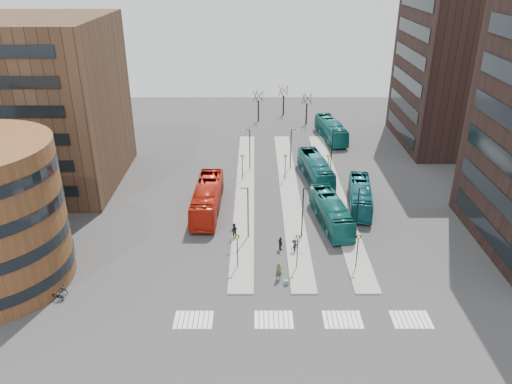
{
  "coord_description": "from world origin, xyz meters",
  "views": [
    {
      "loc": [
        -2.61,
        -30.52,
        28.65
      ],
      "look_at": [
        -2.52,
        19.48,
        5.0
      ],
      "focal_mm": 35.0,
      "sensor_mm": 36.0,
      "label": 1
    }
  ],
  "objects_px": {
    "red_bus": "(207,198)",
    "bicycle_mid": "(56,295)",
    "commuter_b": "(280,244)",
    "bicycle_far": "(59,289)",
    "teal_bus_b": "(316,169)",
    "teal_bus_a": "(331,212)",
    "traveller": "(279,272)",
    "commuter_a": "(234,231)",
    "bicycle_near": "(55,296)",
    "teal_bus_c": "(360,196)",
    "teal_bus_d": "(331,130)",
    "suitcase": "(286,282)",
    "commuter_c": "(294,246)"
  },
  "relations": [
    {
      "from": "bicycle_far",
      "to": "commuter_b",
      "type": "bearing_deg",
      "value": -50.46
    },
    {
      "from": "teal_bus_b",
      "to": "teal_bus_c",
      "type": "height_order",
      "value": "teal_bus_b"
    },
    {
      "from": "bicycle_mid",
      "to": "red_bus",
      "type": "bearing_deg",
      "value": -10.9
    },
    {
      "from": "suitcase",
      "to": "traveller",
      "type": "xyz_separation_m",
      "value": [
        -0.69,
        0.85,
        0.67
      ]
    },
    {
      "from": "commuter_a",
      "to": "commuter_c",
      "type": "xyz_separation_m",
      "value": [
        6.55,
        -2.89,
        -0.18
      ]
    },
    {
      "from": "traveller",
      "to": "commuter_b",
      "type": "xyz_separation_m",
      "value": [
        0.42,
        5.43,
        -0.12
      ]
    },
    {
      "from": "red_bus",
      "to": "commuter_a",
      "type": "relative_size",
      "value": 6.72
    },
    {
      "from": "traveller",
      "to": "bicycle_far",
      "type": "bearing_deg",
      "value": 170.99
    },
    {
      "from": "teal_bus_a",
      "to": "commuter_a",
      "type": "distance_m",
      "value": 11.8
    },
    {
      "from": "teal_bus_d",
      "to": "commuter_a",
      "type": "xyz_separation_m",
      "value": [
        -15.45,
        -33.71,
        -0.7
      ]
    },
    {
      "from": "commuter_c",
      "to": "traveller",
      "type": "bearing_deg",
      "value": 13.22
    },
    {
      "from": "teal_bus_d",
      "to": "bicycle_mid",
      "type": "bearing_deg",
      "value": -133.54
    },
    {
      "from": "teal_bus_d",
      "to": "bicycle_far",
      "type": "xyz_separation_m",
      "value": [
        -31.45,
        -43.77,
        -1.15
      ]
    },
    {
      "from": "teal_bus_c",
      "to": "commuter_b",
      "type": "xyz_separation_m",
      "value": [
        -10.45,
        -10.31,
        -0.69
      ]
    },
    {
      "from": "teal_bus_c",
      "to": "commuter_b",
      "type": "height_order",
      "value": "teal_bus_c"
    },
    {
      "from": "teal_bus_b",
      "to": "traveller",
      "type": "bearing_deg",
      "value": -112.43
    },
    {
      "from": "teal_bus_d",
      "to": "commuter_c",
      "type": "bearing_deg",
      "value": -112.08
    },
    {
      "from": "commuter_b",
      "to": "bicycle_far",
      "type": "bearing_deg",
      "value": 87.93
    },
    {
      "from": "red_bus",
      "to": "teal_bus_b",
      "type": "xyz_separation_m",
      "value": [
        14.39,
        9.71,
        -0.15
      ]
    },
    {
      "from": "commuter_b",
      "to": "bicycle_mid",
      "type": "xyz_separation_m",
      "value": [
        -21.1,
        -8.51,
        -0.29
      ]
    },
    {
      "from": "teal_bus_b",
      "to": "commuter_c",
      "type": "distance_m",
      "value": 19.74
    },
    {
      "from": "bicycle_mid",
      "to": "bicycle_far",
      "type": "height_order",
      "value": "bicycle_mid"
    },
    {
      "from": "commuter_a",
      "to": "commuter_b",
      "type": "distance_m",
      "value": 5.67
    },
    {
      "from": "teal_bus_d",
      "to": "bicycle_mid",
      "type": "distance_m",
      "value": 54.66
    },
    {
      "from": "teal_bus_c",
      "to": "commuter_c",
      "type": "bearing_deg",
      "value": -121.49
    },
    {
      "from": "teal_bus_b",
      "to": "commuter_b",
      "type": "relative_size",
      "value": 7.24
    },
    {
      "from": "bicycle_mid",
      "to": "commuter_c",
      "type": "bearing_deg",
      "value": -45.8
    },
    {
      "from": "suitcase",
      "to": "commuter_c",
      "type": "xyz_separation_m",
      "value": [
        1.18,
        5.88,
        0.51
      ]
    },
    {
      "from": "suitcase",
      "to": "commuter_a",
      "type": "bearing_deg",
      "value": 112.51
    },
    {
      "from": "teal_bus_a",
      "to": "commuter_b",
      "type": "relative_size",
      "value": 6.97
    },
    {
      "from": "teal_bus_b",
      "to": "red_bus",
      "type": "bearing_deg",
      "value": -154.08
    },
    {
      "from": "bicycle_mid",
      "to": "bicycle_near",
      "type": "bearing_deg",
      "value": -155.56
    },
    {
      "from": "teal_bus_d",
      "to": "commuter_a",
      "type": "bearing_deg",
      "value": -123.03
    },
    {
      "from": "suitcase",
      "to": "teal_bus_d",
      "type": "distance_m",
      "value": 43.67
    },
    {
      "from": "red_bus",
      "to": "commuter_b",
      "type": "xyz_separation_m",
      "value": [
        8.6,
        -9.12,
        -0.96
      ]
    },
    {
      "from": "teal_bus_b",
      "to": "traveller",
      "type": "xyz_separation_m",
      "value": [
        -6.21,
        -24.26,
        -0.69
      ]
    },
    {
      "from": "teal_bus_a",
      "to": "traveller",
      "type": "distance_m",
      "value": 13.1
    },
    {
      "from": "bicycle_near",
      "to": "bicycle_mid",
      "type": "height_order",
      "value": "bicycle_mid"
    },
    {
      "from": "teal_bus_b",
      "to": "commuter_c",
      "type": "relative_size",
      "value": 7.64
    },
    {
      "from": "teal_bus_a",
      "to": "bicycle_near",
      "type": "height_order",
      "value": "teal_bus_a"
    },
    {
      "from": "red_bus",
      "to": "bicycle_mid",
      "type": "distance_m",
      "value": 21.65
    },
    {
      "from": "teal_bus_d",
      "to": "bicycle_mid",
      "type": "xyz_separation_m",
      "value": [
        -31.45,
        -44.7,
        -1.13
      ]
    },
    {
      "from": "commuter_b",
      "to": "bicycle_mid",
      "type": "relative_size",
      "value": 0.94
    },
    {
      "from": "suitcase",
      "to": "teal_bus_b",
      "type": "distance_m",
      "value": 25.74
    },
    {
      "from": "bicycle_near",
      "to": "teal_bus_b",
      "type": "bearing_deg",
      "value": -33.93
    },
    {
      "from": "bicycle_mid",
      "to": "bicycle_far",
      "type": "distance_m",
      "value": 0.93
    },
    {
      "from": "teal_bus_b",
      "to": "teal_bus_c",
      "type": "xyz_separation_m",
      "value": [
        4.65,
        -8.53,
        -0.12
      ]
    },
    {
      "from": "teal_bus_b",
      "to": "commuter_a",
      "type": "distance_m",
      "value": 19.65
    },
    {
      "from": "commuter_a",
      "to": "bicycle_near",
      "type": "xyz_separation_m",
      "value": [
        -16.01,
        -11.12,
        -0.47
      ]
    },
    {
      "from": "commuter_a",
      "to": "suitcase",
      "type": "bearing_deg",
      "value": 118.12
    }
  ]
}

